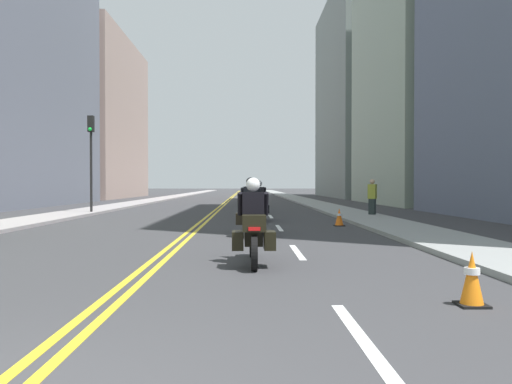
# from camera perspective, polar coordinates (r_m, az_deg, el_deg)

# --- Properties ---
(ground_plane) EXTENTS (264.00, 264.00, 0.00)m
(ground_plane) POSITION_cam_1_polar(r_m,az_deg,el_deg) (50.86, -2.98, -0.80)
(ground_plane) COLOR #38383B
(sidewalk_left) EXTENTS (2.23, 144.00, 0.12)m
(sidewalk_left) POSITION_cam_1_polar(r_m,az_deg,el_deg) (51.52, -10.45, -0.72)
(sidewalk_left) COLOR #9B9394
(sidewalk_left) RESTS_ON ground
(sidewalk_right) EXTENTS (2.23, 144.00, 0.12)m
(sidewalk_right) POSITION_cam_1_polar(r_m,az_deg,el_deg) (51.07, 4.57, -0.72)
(sidewalk_right) COLOR gray
(sidewalk_right) RESTS_ON ground
(centreline_yellow_inner) EXTENTS (0.12, 132.00, 0.01)m
(centreline_yellow_inner) POSITION_cam_1_polar(r_m,az_deg,el_deg) (50.86, -3.11, -0.79)
(centreline_yellow_inner) COLOR yellow
(centreline_yellow_inner) RESTS_ON ground
(centreline_yellow_outer) EXTENTS (0.12, 132.00, 0.01)m
(centreline_yellow_outer) POSITION_cam_1_polar(r_m,az_deg,el_deg) (50.85, -2.84, -0.79)
(centreline_yellow_outer) COLOR yellow
(centreline_yellow_outer) RESTS_ON ground
(lane_dashes_white) EXTENTS (0.14, 56.40, 0.01)m
(lane_dashes_white) POSITION_cam_1_polar(r_m,az_deg,el_deg) (31.86, 0.91, -1.77)
(lane_dashes_white) COLOR silver
(lane_dashes_white) RESTS_ON ground
(building_right_1) EXTENTS (9.27, 15.47, 26.47)m
(building_right_1) POSITION_cam_1_polar(r_m,az_deg,el_deg) (42.17, 19.56, 17.01)
(building_right_1) COLOR #97A895
(building_right_1) RESTS_ON ground
(building_left_2) EXTENTS (9.61, 19.91, 17.56)m
(building_left_2) POSITION_cam_1_polar(r_m,az_deg,el_deg) (59.44, -18.64, 7.88)
(building_left_2) COLOR tan
(building_left_2) RESTS_ON ground
(building_right_2) EXTENTS (7.39, 21.31, 23.40)m
(building_right_2) POSITION_cam_1_polar(r_m,az_deg,el_deg) (61.48, 11.61, 10.42)
(building_right_2) COLOR gray
(building_right_2) RESTS_ON ground
(motorcycle_0) EXTENTS (0.76, 2.25, 1.59)m
(motorcycle_0) POSITION_cam_1_polar(r_m,az_deg,el_deg) (9.18, -0.31, -4.21)
(motorcycle_0) COLOR black
(motorcycle_0) RESTS_ON ground
(motorcycle_1) EXTENTS (0.78, 2.28, 1.67)m
(motorcycle_1) POSITION_cam_1_polar(r_m,az_deg,el_deg) (14.40, -0.64, -2.34)
(motorcycle_1) COLOR black
(motorcycle_1) RESTS_ON ground
(motorcycle_2) EXTENTS (0.77, 2.27, 1.64)m
(motorcycle_2) POSITION_cam_1_polar(r_m,az_deg,el_deg) (20.12, 0.35, -1.45)
(motorcycle_2) COLOR black
(motorcycle_2) RESTS_ON ground
(motorcycle_3) EXTENTS (0.77, 2.24, 1.65)m
(motorcycle_3) POSITION_cam_1_polar(r_m,az_deg,el_deg) (25.27, -0.42, -0.97)
(motorcycle_3) COLOR black
(motorcycle_3) RESTS_ON ground
(motorcycle_4) EXTENTS (0.78, 2.18, 1.56)m
(motorcycle_4) POSITION_cam_1_polar(r_m,az_deg,el_deg) (30.58, -0.67, -0.67)
(motorcycle_4) COLOR black
(motorcycle_4) RESTS_ON ground
(motorcycle_5) EXTENTS (0.77, 2.14, 1.59)m
(motorcycle_5) POSITION_cam_1_polar(r_m,az_deg,el_deg) (35.20, -0.83, -0.45)
(motorcycle_5) COLOR black
(motorcycle_5) RESTS_ON ground
(traffic_cone_0) EXTENTS (0.37, 0.37, 0.63)m
(traffic_cone_0) POSITION_cam_1_polar(r_m,az_deg,el_deg) (17.93, 9.45, -2.84)
(traffic_cone_0) COLOR black
(traffic_cone_0) RESTS_ON ground
(traffic_cone_1) EXTENTS (0.34, 0.34, 0.67)m
(traffic_cone_1) POSITION_cam_1_polar(r_m,az_deg,el_deg) (6.64, 23.35, -9.05)
(traffic_cone_1) COLOR black
(traffic_cone_1) RESTS_ON ground
(traffic_light_near) EXTENTS (0.28, 0.38, 4.86)m
(traffic_light_near) POSITION_cam_1_polar(r_m,az_deg,el_deg) (26.11, -18.27, 4.91)
(traffic_light_near) COLOR black
(traffic_light_near) RESTS_ON ground
(pedestrian_0) EXTENTS (0.42, 0.38, 1.71)m
(pedestrian_0) POSITION_cam_1_polar(r_m,az_deg,el_deg) (23.06, 13.08, -0.62)
(pedestrian_0) COLOR #212B2B
(pedestrian_0) RESTS_ON ground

